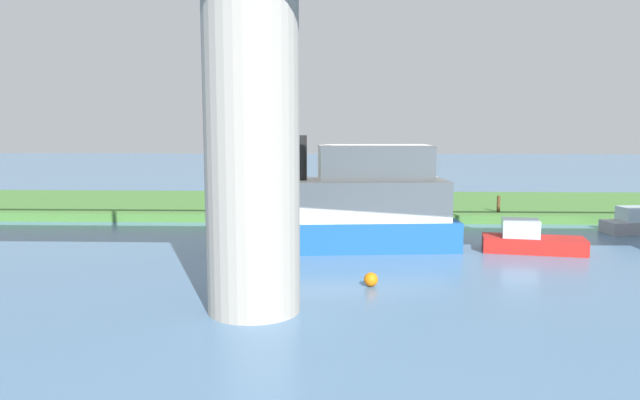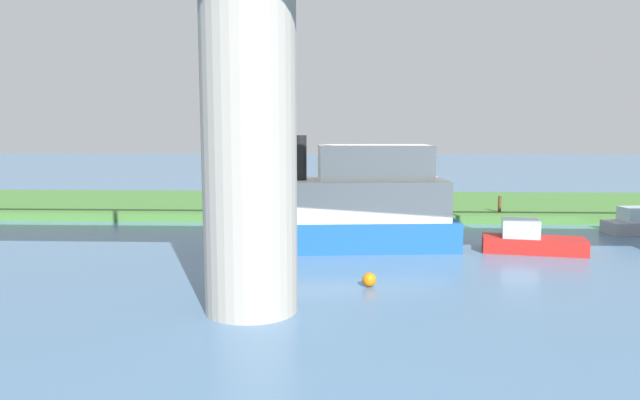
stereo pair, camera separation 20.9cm
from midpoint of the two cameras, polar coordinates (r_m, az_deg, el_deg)
The scene contains 9 objects.
ground_plane at distance 34.25m, azimuth 3.52°, elevation -2.27°, with size 160.00×160.00×0.00m, color #4C7093.
grassy_bank at distance 40.14m, azimuth 3.36°, elevation -0.49°, with size 80.00×12.00×0.50m, color #427533.
bridge_pylon at distance 17.80m, azimuth -6.47°, elevation 4.93°, with size 2.83×2.83×9.94m, color #9E998E.
person_on_bank at distance 35.73m, azimuth 6.18°, elevation 0.05°, with size 0.48×0.48×1.39m.
mooring_post at distance 36.81m, azimuth 17.03°, elevation -0.37°, with size 0.20×0.20×0.95m, color brown.
skiff_small at distance 27.37m, azimuth 3.36°, elevation -0.62°, with size 10.42×4.29×5.19m.
houseboat_blue at distance 28.17m, azimuth 19.75°, elevation -3.70°, with size 4.61×2.34×1.47m.
motorboat_red at distance 32.40m, azimuth -4.60°, elevation -1.75°, with size 5.30×2.74×1.68m.
marker_buoy at distance 21.17m, azimuth 5.04°, elevation -7.63°, with size 0.50×0.50×0.50m, color orange.
Camera 2 is at (0.58, 33.76, 5.70)m, focal length 33.31 mm.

